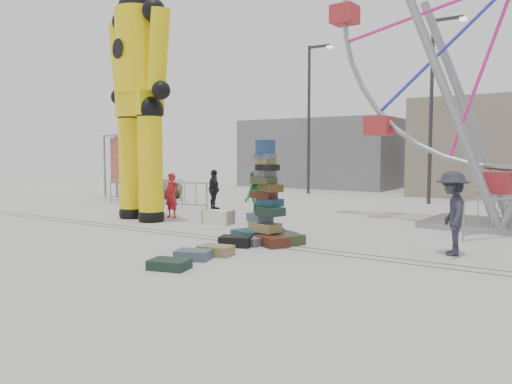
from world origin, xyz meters
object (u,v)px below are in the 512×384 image
Objects in this scene: pedestrian_grey at (452,213)px; parked_suv at (153,185)px; suitcase_tower at (266,214)px; crash_test_dummy at (139,86)px; steamer_trunk at (218,217)px; pedestrian_red at (172,195)px; banner_scaffold at (129,150)px; pedestrian_black at (214,190)px; barricade_wheel_front at (492,218)px; barricade_dummy_c at (185,195)px; barricade_dummy_b at (163,191)px; lamp_post_left at (310,112)px; lamp_post_right at (434,101)px; barricade_wheel_back at (502,203)px; barricade_dummy_a at (128,192)px; pedestrian_green at (255,198)px.

pedestrian_grey reaches higher than parked_suv.
suitcase_tower is 7.01m from crash_test_dummy.
pedestrian_red reaches higher than steamer_trunk.
pedestrian_black is at bearing 6.37° from banner_scaffold.
barricade_dummy_c is at bearing 117.76° from barricade_wheel_front.
barricade_dummy_b is (2.52, -0.32, -1.81)m from banner_scaffold.
parked_suv is at bearing 136.51° from steamer_trunk.
parked_suv reaches higher than barricade_dummy_b.
pedestrian_red is 0.98× the size of pedestrian_black.
crash_test_dummy is (0.17, -12.65, -0.03)m from lamp_post_left.
pedestrian_black reaches higher than parked_suv.
lamp_post_left is (-7.00, 2.00, 0.00)m from lamp_post_right.
parked_suv is at bearing -109.62° from barricade_wheel_back.
parked_suv is (-6.40, 3.07, -0.21)m from pedestrian_black.
parked_suv is (-0.44, 2.04, -1.77)m from banner_scaffold.
lamp_post_right is 12.65m from crash_test_dummy.
barricade_dummy_a is 3.13m from barricade_dummy_c.
pedestrian_black is (-3.68, 2.60, -0.05)m from pedestrian_green.
barricade_wheel_back is (10.31, -5.87, -3.93)m from lamp_post_left.
barricade_dummy_a is at bearing 155.23° from crash_test_dummy.
pedestrian_grey is (11.02, -3.62, 0.38)m from barricade_dummy_c.
pedestrian_black reaches higher than barricade_dummy_a.
crash_test_dummy is at bearing -173.84° from suitcase_tower.
pedestrian_red is (3.70, -3.42, 0.23)m from barricade_dummy_b.
barricade_wheel_back is at bearing 160.38° from pedestrian_grey.
barricade_wheel_front is 10.24m from pedestrian_black.
steamer_trunk is at bearing 135.28° from barricade_wheel_front.
lamp_post_left reaches higher than pedestrian_green.
barricade_wheel_front is at bearing 152.88° from pedestrian_grey.
barricade_wheel_back is at bearing -29.66° from lamp_post_left.
barricade_wheel_front is 10.03m from pedestrian_red.
barricade_wheel_back is at bearing 9.41° from barricade_dummy_a.
barricade_dummy_b is at bearing 166.47° from suitcase_tower.
suitcase_tower is 14.33m from parked_suv.
crash_test_dummy is 5.15m from pedestrian_black.
barricade_wheel_front is at bearing 8.50° from banner_scaffold.
pedestrian_black reaches higher than barricade_dummy_b.
barricade_dummy_c and barricade_wheel_front have the same top height.
pedestrian_black is (-2.51, 2.97, 0.58)m from steamer_trunk.
suitcase_tower is at bearing -48.30° from barricade_wheel_back.
steamer_trunk is 0.22× the size of parked_suv.
barricade_dummy_b and barricade_wheel_front have the same top height.
barricade_dummy_a is 1.00× the size of barricade_wheel_back.
pedestrian_grey is at bearing -28.04° from barricade_dummy_b.
crash_test_dummy reaches higher than pedestrian_black.
barricade_dummy_c is 1.07× the size of pedestrian_grey.
pedestrian_green is (-6.49, -1.45, 0.30)m from barricade_wheel_front.
banner_scaffold is at bearing 145.34° from steamer_trunk.
barricade_wheel_back is (15.82, 2.13, -1.81)m from banner_scaffold.
barricade_dummy_b is at bearing 138.87° from steamer_trunk.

